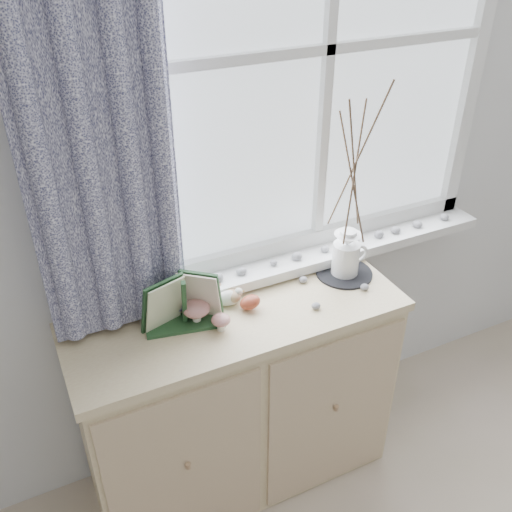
{
  "coord_description": "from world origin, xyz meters",
  "views": [
    {
      "loc": [
        -0.77,
        0.31,
        2.09
      ],
      "look_at": [
        -0.1,
        1.7,
        1.1
      ],
      "focal_mm": 40.0,
      "sensor_mm": 36.0,
      "label": 1
    }
  ],
  "objects_px": {
    "sideboard": "(239,400)",
    "toadstool_cluster": "(202,312)",
    "botanical_book": "(186,305)",
    "twig_pitcher": "(355,167)"
  },
  "relations": [
    {
      "from": "sideboard",
      "to": "toadstool_cluster",
      "type": "height_order",
      "value": "toadstool_cluster"
    },
    {
      "from": "sideboard",
      "to": "botanical_book",
      "type": "height_order",
      "value": "botanical_book"
    },
    {
      "from": "twig_pitcher",
      "to": "toadstool_cluster",
      "type": "bearing_deg",
      "value": -164.18
    },
    {
      "from": "sideboard",
      "to": "toadstool_cluster",
      "type": "bearing_deg",
      "value": -178.36
    },
    {
      "from": "toadstool_cluster",
      "to": "twig_pitcher",
      "type": "relative_size",
      "value": 0.19
    },
    {
      "from": "sideboard",
      "to": "botanical_book",
      "type": "distance_m",
      "value": 0.56
    },
    {
      "from": "botanical_book",
      "to": "twig_pitcher",
      "type": "xyz_separation_m",
      "value": [
        0.66,
        0.05,
        0.34
      ]
    },
    {
      "from": "toadstool_cluster",
      "to": "twig_pitcher",
      "type": "distance_m",
      "value": 0.72
    },
    {
      "from": "botanical_book",
      "to": "toadstool_cluster",
      "type": "xyz_separation_m",
      "value": [
        0.06,
        0.0,
        -0.05
      ]
    },
    {
      "from": "botanical_book",
      "to": "toadstool_cluster",
      "type": "distance_m",
      "value": 0.08
    }
  ]
}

